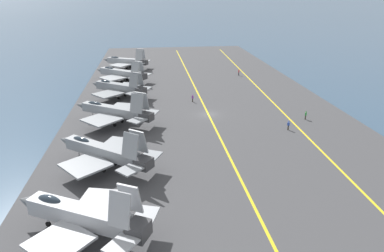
{
  "coord_description": "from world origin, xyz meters",
  "views": [
    {
      "loc": [
        -63.76,
        11.32,
        23.92
      ],
      "look_at": [
        -12.0,
        4.82,
        2.9
      ],
      "focal_mm": 32.0,
      "sensor_mm": 36.0,
      "label": 1
    }
  ],
  "objects": [
    {
      "name": "crew_purple_vest",
      "position": [
        8.52,
        2.11,
        1.32
      ],
      "size": [
        0.46,
        0.41,
        1.68
      ],
      "color": "#383328",
      "rests_on": "carrier_deck"
    },
    {
      "name": "parked_jet_third",
      "position": [
        -19.87,
        18.16,
        2.92
      ],
      "size": [
        13.68,
        15.71,
        6.64
      ],
      "color": "gray",
      "rests_on": "carrier_deck"
    },
    {
      "name": "parked_jet_second",
      "position": [
        -34.46,
        18.73,
        3.05
      ],
      "size": [
        12.47,
        15.32,
        6.88
      ],
      "color": "#A8AAAF",
      "rests_on": "carrier_deck"
    },
    {
      "name": "crew_blue_vest",
      "position": [
        -9.79,
        -12.81,
        1.33
      ],
      "size": [
        0.46,
        0.44,
        1.69
      ],
      "color": "#383328",
      "rests_on": "carrier_deck"
    },
    {
      "name": "carrier_deck",
      "position": [
        0.0,
        0.0,
        0.2
      ],
      "size": [
        171.34,
        55.85,
        0.4
      ],
      "primitive_type": "cube",
      "color": "#424244",
      "rests_on": "ground"
    },
    {
      "name": "crew_green_vest",
      "position": [
        -5.18,
        -18.12,
        1.34
      ],
      "size": [
        0.46,
        0.44,
        1.71
      ],
      "color": "#383328",
      "rests_on": "carrier_deck"
    },
    {
      "name": "parked_jet_sixth",
      "position": [
        28.72,
        19.03,
        2.7
      ],
      "size": [
        13.7,
        15.95,
        5.99
      ],
      "color": "#93999E",
      "rests_on": "carrier_deck"
    },
    {
      "name": "ground_plane",
      "position": [
        0.0,
        0.0,
        0.0
      ],
      "size": [
        2000.0,
        2000.0,
        0.0
      ],
      "primitive_type": "plane",
      "color": "#334C66"
    },
    {
      "name": "crew_red_vest",
      "position": [
        31.53,
        -14.34,
        1.4
      ],
      "size": [
        0.42,
        0.33,
        1.82
      ],
      "color": "#232328",
      "rests_on": "carrier_deck"
    },
    {
      "name": "parked_jet_fourth",
      "position": [
        -3.0,
        18.18,
        2.98
      ],
      "size": [
        13.63,
        16.47,
        6.71
      ],
      "color": "gray",
      "rests_on": "carrier_deck"
    },
    {
      "name": "parked_jet_seventh",
      "position": [
        45.26,
        18.62,
        2.72
      ],
      "size": [
        12.76,
        15.45,
        6.35
      ],
      "color": "#9EA3A8",
      "rests_on": "carrier_deck"
    },
    {
      "name": "parked_jet_fifth",
      "position": [
        14.04,
        18.62,
        2.77
      ],
      "size": [
        13.49,
        14.75,
        6.3
      ],
      "color": "gray",
      "rests_on": "carrier_deck"
    },
    {
      "name": "deck_stripe_foul_line",
      "position": [
        0.0,
        -15.36,
        0.4
      ],
      "size": [
        154.12,
        5.81,
        0.01
      ],
      "primitive_type": "cube",
      "rotation": [
        0.0,
        0.0,
        -0.04
      ],
      "color": "yellow",
      "rests_on": "carrier_deck"
    },
    {
      "name": "deck_stripe_centerline",
      "position": [
        0.0,
        0.0,
        0.4
      ],
      "size": [
        154.2,
        0.36,
        0.01
      ],
      "primitive_type": "cube",
      "color": "yellow",
      "rests_on": "carrier_deck"
    }
  ]
}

